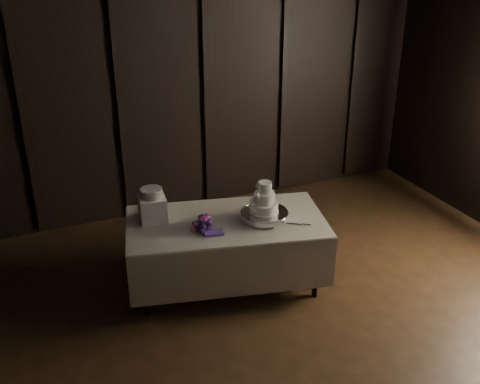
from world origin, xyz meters
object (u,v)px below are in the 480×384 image
cake_stand (264,216)px  wedding_cake (263,201)px  bouquet (205,224)px  box_pedestal (153,208)px  display_table (227,250)px  small_cake (151,193)px

cake_stand → wedding_cake: 0.18m
wedding_cake → bouquet: 0.62m
box_pedestal → display_table: bearing=-24.9°
bouquet → small_cake: small_cake is taller
wedding_cake → bouquet: wedding_cake is taller
display_table → box_pedestal: bearing=167.9°
box_pedestal → small_cake: 0.17m
cake_stand → bouquet: bearing=176.4°
bouquet → cake_stand: bearing=-3.6°
cake_stand → display_table: bearing=159.2°
display_table → cake_stand: 0.55m
display_table → bouquet: bearing=-147.1°
display_table → wedding_cake: bearing=-11.3°
bouquet → box_pedestal: bearing=134.8°
cake_stand → box_pedestal: (-1.03, 0.45, 0.08)m
wedding_cake → small_cake: size_ratio=1.47×
box_pedestal → small_cake: bearing=-90.0°
cake_stand → small_cake: 1.15m
cake_stand → small_cake: size_ratio=2.18×
display_table → box_pedestal: 0.87m
display_table → bouquet: bouquet is taller
cake_stand → wedding_cake: wedding_cake is taller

